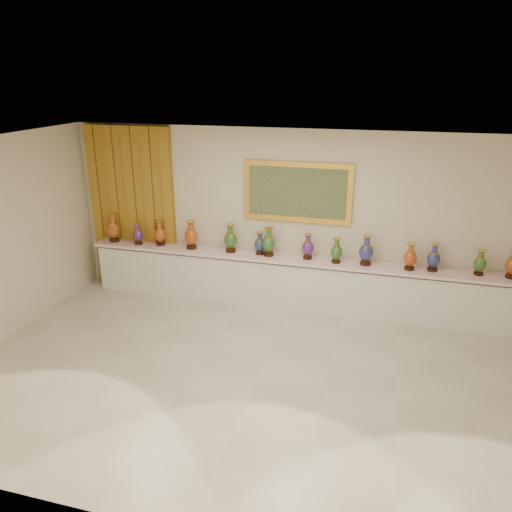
# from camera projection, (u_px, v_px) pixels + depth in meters

# --- Properties ---
(ground) EXTENTS (8.00, 8.00, 0.00)m
(ground) POSITION_uv_depth(u_px,v_px,m) (258.00, 378.00, 6.66)
(ground) COLOR beige
(ground) RESTS_ON ground
(room) EXTENTS (8.00, 8.00, 8.00)m
(room) POSITION_uv_depth(u_px,v_px,m) (157.00, 206.00, 8.95)
(room) COLOR beige
(room) RESTS_ON ground
(counter) EXTENTS (7.28, 0.48, 0.90)m
(counter) POSITION_uv_depth(u_px,v_px,m) (293.00, 283.00, 8.56)
(counter) COLOR white
(counter) RESTS_ON ground
(vase_0) EXTENTS (0.31, 0.31, 0.51)m
(vase_0) POSITION_uv_depth(u_px,v_px,m) (114.00, 229.00, 9.12)
(vase_0) COLOR black
(vase_0) RESTS_ON counter
(vase_1) EXTENTS (0.20, 0.20, 0.40)m
(vase_1) POSITION_uv_depth(u_px,v_px,m) (138.00, 235.00, 9.00)
(vase_1) COLOR black
(vase_1) RESTS_ON counter
(vase_2) EXTENTS (0.26, 0.26, 0.45)m
(vase_2) POSITION_uv_depth(u_px,v_px,m) (160.00, 234.00, 8.94)
(vase_2) COLOR black
(vase_2) RESTS_ON counter
(vase_3) EXTENTS (0.25, 0.25, 0.50)m
(vase_3) POSITION_uv_depth(u_px,v_px,m) (191.00, 236.00, 8.76)
(vase_3) COLOR black
(vase_3) RESTS_ON counter
(vase_4) EXTENTS (0.30, 0.30, 0.50)m
(vase_4) POSITION_uv_depth(u_px,v_px,m) (231.00, 239.00, 8.60)
(vase_4) COLOR black
(vase_4) RESTS_ON counter
(vase_5) EXTENTS (0.21, 0.21, 0.40)m
(vase_5) POSITION_uv_depth(u_px,v_px,m) (260.00, 244.00, 8.49)
(vase_5) COLOR black
(vase_5) RESTS_ON counter
(vase_6) EXTENTS (0.28, 0.28, 0.49)m
(vase_6) POSITION_uv_depth(u_px,v_px,m) (269.00, 243.00, 8.41)
(vase_6) COLOR black
(vase_6) RESTS_ON counter
(vase_7) EXTENTS (0.21, 0.21, 0.43)m
(vase_7) POSITION_uv_depth(u_px,v_px,m) (308.00, 248.00, 8.29)
(vase_7) COLOR black
(vase_7) RESTS_ON counter
(vase_8) EXTENTS (0.21, 0.21, 0.41)m
(vase_8) POSITION_uv_depth(u_px,v_px,m) (336.00, 252.00, 8.11)
(vase_8) COLOR black
(vase_8) RESTS_ON counter
(vase_9) EXTENTS (0.26, 0.26, 0.50)m
(vase_9) POSITION_uv_depth(u_px,v_px,m) (366.00, 252.00, 8.01)
(vase_9) COLOR black
(vase_9) RESTS_ON counter
(vase_10) EXTENTS (0.24, 0.24, 0.44)m
(vase_10) POSITION_uv_depth(u_px,v_px,m) (410.00, 258.00, 7.82)
(vase_10) COLOR black
(vase_10) RESTS_ON counter
(vase_11) EXTENTS (0.22, 0.22, 0.45)m
(vase_11) POSITION_uv_depth(u_px,v_px,m) (434.00, 259.00, 7.77)
(vase_11) COLOR black
(vase_11) RESTS_ON counter
(vase_12) EXTENTS (0.24, 0.24, 0.40)m
(vase_12) POSITION_uv_depth(u_px,v_px,m) (480.00, 264.00, 7.62)
(vase_12) COLOR black
(vase_12) RESTS_ON counter
(label_card) EXTENTS (0.10, 0.06, 0.00)m
(label_card) POSITION_uv_depth(u_px,v_px,m) (161.00, 248.00, 8.86)
(label_card) COLOR white
(label_card) RESTS_ON counter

